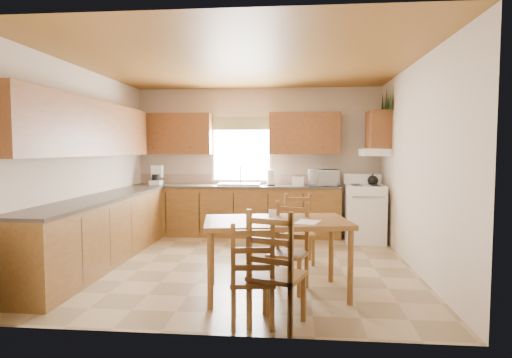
# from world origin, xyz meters

# --- Properties ---
(floor) EXTENTS (4.50, 4.50, 0.00)m
(floor) POSITION_xyz_m (0.00, 0.00, 0.00)
(floor) COLOR #99825D
(floor) RESTS_ON ground
(ceiling) EXTENTS (4.50, 4.50, 0.00)m
(ceiling) POSITION_xyz_m (0.00, 0.00, 2.70)
(ceiling) COLOR #916025
(ceiling) RESTS_ON floor
(wall_left) EXTENTS (4.50, 4.50, 0.00)m
(wall_left) POSITION_xyz_m (-2.25, 0.00, 1.35)
(wall_left) COLOR beige
(wall_left) RESTS_ON floor
(wall_right) EXTENTS (4.50, 4.50, 0.00)m
(wall_right) POSITION_xyz_m (2.25, 0.00, 1.35)
(wall_right) COLOR beige
(wall_right) RESTS_ON floor
(wall_back) EXTENTS (4.50, 4.50, 0.00)m
(wall_back) POSITION_xyz_m (0.00, 2.25, 1.35)
(wall_back) COLOR beige
(wall_back) RESTS_ON floor
(wall_front) EXTENTS (4.50, 4.50, 0.00)m
(wall_front) POSITION_xyz_m (0.00, -2.25, 1.35)
(wall_front) COLOR beige
(wall_front) RESTS_ON floor
(lower_cab_back) EXTENTS (3.75, 0.60, 0.88)m
(lower_cab_back) POSITION_xyz_m (-0.38, 1.95, 0.44)
(lower_cab_back) COLOR brown
(lower_cab_back) RESTS_ON floor
(lower_cab_left) EXTENTS (0.60, 3.60, 0.88)m
(lower_cab_left) POSITION_xyz_m (-1.95, -0.15, 0.44)
(lower_cab_left) COLOR brown
(lower_cab_left) RESTS_ON floor
(counter_back) EXTENTS (3.75, 0.63, 0.04)m
(counter_back) POSITION_xyz_m (-0.38, 1.95, 0.90)
(counter_back) COLOR #453B33
(counter_back) RESTS_ON lower_cab_back
(counter_left) EXTENTS (0.63, 3.60, 0.04)m
(counter_left) POSITION_xyz_m (-1.95, -0.15, 0.90)
(counter_left) COLOR #453B33
(counter_left) RESTS_ON lower_cab_left
(backsplash) EXTENTS (3.75, 0.01, 0.18)m
(backsplash) POSITION_xyz_m (-0.38, 2.24, 1.01)
(backsplash) COLOR tan
(backsplash) RESTS_ON counter_back
(upper_cab_back_left) EXTENTS (1.41, 0.33, 0.75)m
(upper_cab_back_left) POSITION_xyz_m (-1.55, 2.08, 1.85)
(upper_cab_back_left) COLOR brown
(upper_cab_back_left) RESTS_ON wall_back
(upper_cab_back_right) EXTENTS (1.25, 0.33, 0.75)m
(upper_cab_back_right) POSITION_xyz_m (0.86, 2.08, 1.85)
(upper_cab_back_right) COLOR brown
(upper_cab_back_right) RESTS_ON wall_back
(upper_cab_left) EXTENTS (0.33, 3.60, 0.75)m
(upper_cab_left) POSITION_xyz_m (-2.08, -0.15, 1.85)
(upper_cab_left) COLOR brown
(upper_cab_left) RESTS_ON wall_left
(upper_cab_stove) EXTENTS (0.33, 0.62, 0.62)m
(upper_cab_stove) POSITION_xyz_m (2.08, 1.65, 1.90)
(upper_cab_stove) COLOR brown
(upper_cab_stove) RESTS_ON wall_right
(range_hood) EXTENTS (0.44, 0.62, 0.12)m
(range_hood) POSITION_xyz_m (2.03, 1.65, 1.52)
(range_hood) COLOR white
(range_hood) RESTS_ON wall_right
(window_frame) EXTENTS (1.13, 0.02, 1.18)m
(window_frame) POSITION_xyz_m (-0.30, 2.22, 1.55)
(window_frame) COLOR white
(window_frame) RESTS_ON wall_back
(window_pane) EXTENTS (1.05, 0.01, 1.10)m
(window_pane) POSITION_xyz_m (-0.30, 2.21, 1.55)
(window_pane) COLOR white
(window_pane) RESTS_ON wall_back
(window_valance) EXTENTS (1.19, 0.01, 0.24)m
(window_valance) POSITION_xyz_m (-0.30, 2.19, 2.05)
(window_valance) COLOR #3C5829
(window_valance) RESTS_ON wall_back
(sink_basin) EXTENTS (0.75, 0.45, 0.04)m
(sink_basin) POSITION_xyz_m (-0.30, 1.95, 0.94)
(sink_basin) COLOR silver
(sink_basin) RESTS_ON counter_back
(pine_decal_a) EXTENTS (0.22, 0.22, 0.36)m
(pine_decal_a) POSITION_xyz_m (2.21, 1.33, 2.38)
(pine_decal_a) COLOR black
(pine_decal_a) RESTS_ON wall_right
(pine_decal_b) EXTENTS (0.22, 0.22, 0.36)m
(pine_decal_b) POSITION_xyz_m (2.21, 1.65, 2.42)
(pine_decal_b) COLOR black
(pine_decal_b) RESTS_ON wall_right
(pine_decal_c) EXTENTS (0.22, 0.22, 0.36)m
(pine_decal_c) POSITION_xyz_m (2.21, 1.97, 2.38)
(pine_decal_c) COLOR black
(pine_decal_c) RESTS_ON wall_right
(stove) EXTENTS (0.66, 0.68, 0.95)m
(stove) POSITION_xyz_m (1.88, 1.60, 0.47)
(stove) COLOR white
(stove) RESTS_ON floor
(coffeemaker) EXTENTS (0.29, 0.32, 0.37)m
(coffeemaker) POSITION_xyz_m (-1.86, 1.96, 1.11)
(coffeemaker) COLOR white
(coffeemaker) RESTS_ON counter_back
(paper_towel) EXTENTS (0.15, 0.15, 0.28)m
(paper_towel) POSITION_xyz_m (0.26, 1.92, 1.06)
(paper_towel) COLOR white
(paper_towel) RESTS_ON counter_back
(toaster) EXTENTS (0.22, 0.16, 0.17)m
(toaster) POSITION_xyz_m (0.76, 1.89, 1.00)
(toaster) COLOR white
(toaster) RESTS_ON counter_back
(microwave) EXTENTS (0.51, 0.38, 0.29)m
(microwave) POSITION_xyz_m (1.20, 1.93, 1.07)
(microwave) COLOR white
(microwave) RESTS_ON counter_back
(dining_table) EXTENTS (1.65, 1.12, 0.82)m
(dining_table) POSITION_xyz_m (0.51, -1.17, 0.41)
(dining_table) COLOR brown
(dining_table) RESTS_ON floor
(chair_near_left) EXTENTS (0.44, 0.42, 0.94)m
(chair_near_left) POSITION_xyz_m (0.33, -1.99, 0.47)
(chair_near_left) COLOR brown
(chair_near_left) RESTS_ON floor
(chair_near_right) EXTENTS (0.55, 0.54, 1.05)m
(chair_near_right) POSITION_xyz_m (0.55, -1.99, 0.52)
(chair_near_right) COLOR brown
(chair_near_right) RESTS_ON floor
(chair_far_left) EXTENTS (0.43, 0.42, 0.94)m
(chair_far_left) POSITION_xyz_m (0.77, 0.14, 0.47)
(chair_far_left) COLOR brown
(chair_far_left) RESTS_ON floor
(chair_far_right) EXTENTS (0.49, 0.48, 0.97)m
(chair_far_right) POSITION_xyz_m (0.63, -1.04, 0.48)
(chair_far_right) COLOR brown
(chair_far_right) RESTS_ON floor
(table_paper) EXTENTS (0.30, 0.35, 0.00)m
(table_paper) POSITION_xyz_m (0.83, -1.29, 0.82)
(table_paper) COLOR white
(table_paper) RESTS_ON dining_table
(table_card) EXTENTS (0.08, 0.03, 0.11)m
(table_card) POSITION_xyz_m (0.46, -1.16, 0.87)
(table_card) COLOR white
(table_card) RESTS_ON dining_table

